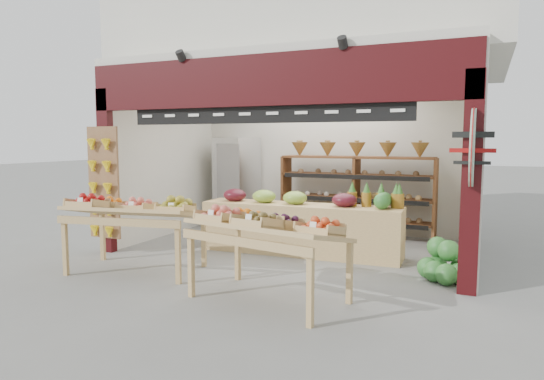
{
  "coord_description": "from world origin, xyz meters",
  "views": [
    {
      "loc": [
        2.88,
        -7.17,
        1.85
      ],
      "look_at": [
        -0.18,
        -0.2,
        1.05
      ],
      "focal_mm": 32.0,
      "sensor_mm": 36.0,
      "label": 1
    }
  ],
  "objects": [
    {
      "name": "ground",
      "position": [
        0.0,
        0.0,
        0.0
      ],
      "size": [
        60.0,
        60.0,
        0.0
      ],
      "primitive_type": "plane",
      "color": "slate",
      "rests_on": "ground"
    },
    {
      "name": "shop_structure",
      "position": [
        0.0,
        1.61,
        3.92
      ],
      "size": [
        6.36,
        5.12,
        5.4
      ],
      "color": "beige",
      "rests_on": "ground"
    },
    {
      "name": "banana_board",
      "position": [
        -2.73,
        -1.17,
        1.12
      ],
      "size": [
        0.6,
        0.15,
        1.8
      ],
      "color": "brown",
      "rests_on": "ground"
    },
    {
      "name": "gift_sign",
      "position": [
        2.75,
        -1.15,
        1.75
      ],
      "size": [
        0.04,
        0.93,
        0.92
      ],
      "color": "#C2F4D5",
      "rests_on": "ground"
    },
    {
      "name": "back_shelving",
      "position": [
        0.69,
        1.74,
        1.12
      ],
      "size": [
        2.89,
        0.47,
        1.79
      ],
      "color": "brown",
      "rests_on": "ground"
    },
    {
      "name": "refrigerator",
      "position": [
        -1.88,
        1.83,
        0.94
      ],
      "size": [
        0.88,
        0.88,
        1.88
      ],
      "primitive_type": "cube",
      "rotation": [
        0.0,
        0.0,
        -0.24
      ],
      "color": "silver",
      "rests_on": "ground"
    },
    {
      "name": "cardboard_stack",
      "position": [
        -1.21,
        0.59,
        0.21
      ],
      "size": [
        0.95,
        0.7,
        0.58
      ],
      "color": "beige",
      "rests_on": "ground"
    },
    {
      "name": "mid_counter",
      "position": [
        0.2,
        0.07,
        0.45
      ],
      "size": [
        3.25,
        0.74,
        1.03
      ],
      "color": "tan",
      "rests_on": "ground"
    },
    {
      "name": "display_table_left",
      "position": [
        -1.67,
        -1.78,
        0.86
      ],
      "size": [
        1.92,
        1.28,
        1.11
      ],
      "color": "tan",
      "rests_on": "ground"
    },
    {
      "name": "display_table_right",
      "position": [
        0.6,
        -2.17,
        0.86
      ],
      "size": [
        1.9,
        1.3,
        1.09
      ],
      "color": "tan",
      "rests_on": "ground"
    },
    {
      "name": "watermelon_pile",
      "position": [
        2.48,
        -0.55,
        0.2
      ],
      "size": [
        0.74,
        0.71,
        0.54
      ],
      "color": "#1C5420",
      "rests_on": "ground"
    }
  ]
}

